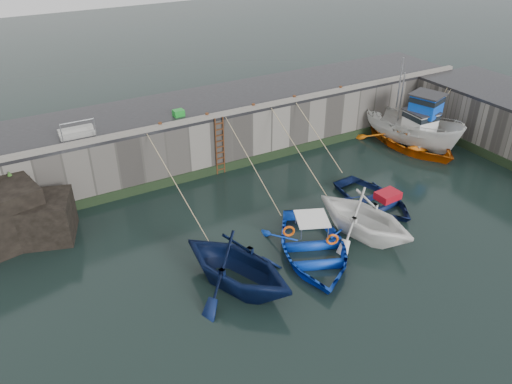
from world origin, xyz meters
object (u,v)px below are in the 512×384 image
boat_near_blue (313,254)px  bollard_a (160,125)px  bollard_d (294,98)px  boat_near_blacktrim (362,234)px  boat_far_orange (410,137)px  boat_far_white (413,129)px  bollard_e (340,89)px  bollard_c (253,106)px  boat_near_navy (373,203)px  fish_crate (179,113)px  bollard_b (207,116)px  boat_near_white (237,286)px  ladder (220,146)px

boat_near_blue → bollard_a: size_ratio=20.29×
bollard_a → bollard_d: (7.80, 0.00, 0.00)m
boat_near_blacktrim → boat_far_orange: size_ratio=0.67×
bollard_d → boat_far_white: bearing=-21.9°
boat_far_white → bollard_e: 4.99m
boat_far_white → boat_far_orange: boat_far_white is taller
bollard_a → bollard_c: bearing=0.0°
boat_near_navy → fish_crate: bearing=126.8°
fish_crate → bollard_b: size_ratio=1.93×
bollard_e → boat_near_navy: bearing=-113.1°
boat_far_white → bollard_e: (-3.52, 2.70, 2.28)m
fish_crate → bollard_c: 3.97m
fish_crate → bollard_b: bearing=-43.8°
boat_far_white → bollard_c: size_ratio=23.70×
boat_far_orange → fish_crate: (-13.14, 3.62, 2.87)m
bollard_c → boat_far_white: bearing=-16.2°
boat_far_white → fish_crate: bearing=145.7°
boat_near_blue → bollard_c: 9.46m
boat_far_orange → fish_crate: size_ratio=13.14×
boat_far_white → bollard_c: (-9.32, 2.70, 2.28)m
bollard_a → bollard_b: size_ratio=1.00×
boat_far_orange → bollard_d: 7.73m
bollard_a → bollard_b: (2.50, 0.00, 0.00)m
boat_near_blue → boat_far_orange: 12.82m
boat_near_blacktrim → bollard_d: 9.33m
boat_near_blacktrim → bollard_b: (-3.43, 8.52, 3.30)m
boat_near_white → boat_far_white: (14.99, 6.11, 1.02)m
bollard_c → bollard_e: size_ratio=1.00×
boat_near_white → ladder: bearing=44.9°
bollard_b → bollard_c: bearing=0.0°
bollard_c → boat_near_white: bearing=-122.8°
ladder → boat_near_white: size_ratio=0.64×
boat_near_blacktrim → bollard_b: 9.76m
boat_near_navy → boat_far_orange: 7.61m
fish_crate → bollard_e: size_ratio=1.93×
bollard_d → ladder: bearing=-176.0°
boat_near_white → boat_far_orange: (14.97, 6.19, 0.46)m
boat_near_blacktrim → boat_far_orange: boat_far_orange is taller
boat_near_white → bollard_b: bearing=48.6°
boat_near_blacktrim → bollard_c: (-0.73, 8.52, 3.30)m
boat_near_white → bollard_d: 12.53m
boat_near_navy → bollard_a: size_ratio=16.36×
bollard_c → bollard_e: (5.80, 0.00, 0.00)m
boat_near_blue → fish_crate: bearing=123.6°
bollard_a → bollard_e: bearing=0.0°
boat_near_blue → bollard_a: bearing=133.1°
boat_near_blacktrim → bollard_d: size_ratio=17.08×
boat_near_blacktrim → boat_near_navy: 2.82m
bollard_b → bollard_d: 5.30m
fish_crate → bollard_d: size_ratio=1.93×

